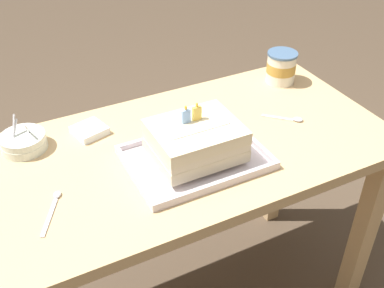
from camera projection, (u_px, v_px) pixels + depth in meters
dining_table at (189, 176)px, 1.45m from camera, size 1.21×0.63×0.76m
foil_tray at (195, 159)px, 1.31m from camera, size 0.38×0.28×0.02m
birthday_cake at (195, 140)px, 1.28m from camera, size 0.24×0.19×0.15m
bowl_stack at (24, 142)px, 1.35m from camera, size 0.13×0.13×0.10m
ice_cream_tub at (281, 67)px, 1.66m from camera, size 0.11×0.11×0.11m
serving_spoon_near_tray at (54, 204)px, 1.17m from camera, size 0.09×0.15×0.01m
serving_spoon_by_bowls at (292, 119)px, 1.48m from camera, size 0.11×0.10×0.01m
napkin_pile at (90, 130)px, 1.42m from camera, size 0.11×0.11×0.02m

